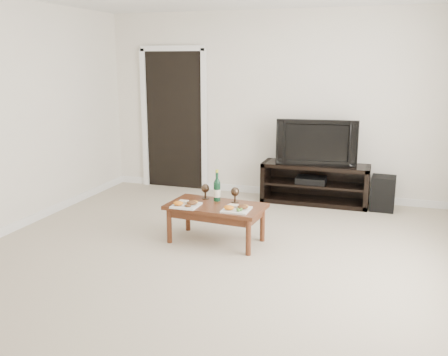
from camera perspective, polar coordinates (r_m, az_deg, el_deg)
floor at (r=4.86m, az=-1.64°, el=-10.06°), size 5.50×5.50×0.00m
back_wall at (r=7.15m, az=5.92°, el=8.26°), size 5.00×0.04×2.60m
doorway at (r=7.63m, az=-5.70°, el=6.51°), size 0.90×0.02×2.05m
media_console at (r=6.94m, az=10.34°, el=-0.63°), size 1.44×0.45×0.55m
television at (r=6.83m, az=10.55°, el=4.12°), size 1.08×0.27×0.62m
av_receiver at (r=6.93m, az=9.92°, el=-0.22°), size 0.41×0.31×0.08m
subwoofer at (r=6.85m, az=17.71°, el=-1.67°), size 0.31×0.31×0.45m
coffee_table at (r=5.40m, az=-0.92°, el=-5.21°), size 1.07×0.64×0.42m
plate_left at (r=5.29m, az=-4.36°, el=-2.88°), size 0.27×0.27×0.07m
plate_right at (r=5.13m, az=1.44°, el=-3.37°), size 0.27×0.27×0.07m
wine_bottle at (r=5.44m, az=-0.80°, el=-0.84°), size 0.07×0.07×0.35m
goblet_left at (r=5.54m, az=-2.15°, el=-1.54°), size 0.09×0.09×0.17m
goblet_right at (r=5.40m, az=1.26°, el=-1.94°), size 0.09×0.09×0.17m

